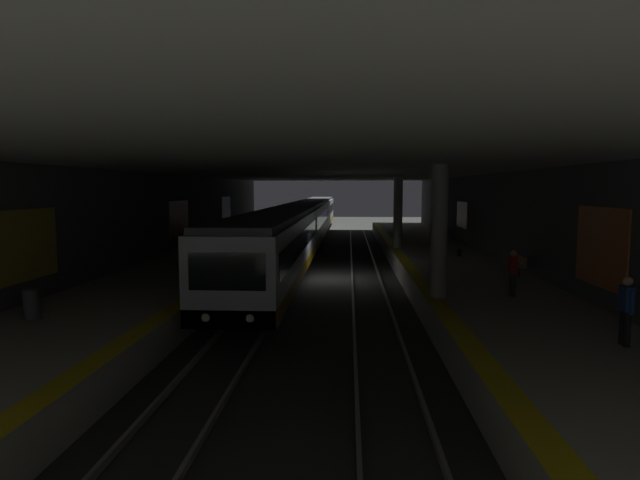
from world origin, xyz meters
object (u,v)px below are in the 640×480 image
bench_right_mid (212,233)px  person_waiting_near (626,308)px  pillar_near (439,231)px  trash_bin (32,304)px  bench_left_mid (440,229)px  pillar_far (398,212)px  backpack_on_floor (459,252)px  person_walking_mid (242,225)px  bench_right_near (202,237)px  person_standing_far (513,271)px  bench_left_near (516,263)px  metro_train (306,222)px

bench_right_mid → person_waiting_near: person_waiting_near is taller
pillar_near → trash_bin: size_ratio=5.35×
bench_left_mid → pillar_far: bearing=154.5°
bench_left_mid → backpack_on_floor: (-12.52, 1.14, -0.32)m
pillar_near → bench_left_mid: pillar_near is taller
pillar_far → pillar_near: bearing=180.0°
trash_bin → bench_right_mid: bearing=1.9°
pillar_far → bench_left_mid: 9.88m
pillar_near → person_walking_mid: pillar_near is taller
bench_right_mid → bench_left_mid: bearing=-75.0°
bench_right_near → person_standing_far: (-15.88, -15.52, 0.34)m
person_standing_far → pillar_far: bearing=10.3°
bench_left_near → backpack_on_floor: size_ratio=4.25×
pillar_near → bench_left_near: (4.88, -4.18, -1.75)m
metro_train → bench_left_near: (-19.63, -10.73, -0.45)m
person_waiting_near → bench_left_near: bearing=-3.8°
bench_left_near → bench_right_near: bearing=56.4°
bench_right_mid → pillar_far: bearing=-108.0°
pillar_far → trash_bin: 22.16m
pillar_near → bench_right_near: size_ratio=2.68×
pillar_near → metro_train: pillar_near is taller
person_waiting_near → metro_train: bearing=18.6°
bench_left_near → bench_right_mid: size_ratio=1.00×
bench_right_mid → person_waiting_near: size_ratio=1.02×
person_waiting_near → trash_bin: size_ratio=1.96×
person_walking_mid → trash_bin: (-25.25, 0.92, -0.48)m
trash_bin → pillar_far: bearing=-33.4°
bench_left_mid → person_standing_far: size_ratio=1.06×
bench_left_mid → person_standing_far: (-23.21, 1.55, 0.34)m
bench_left_mid → person_standing_far: bearing=176.2°
person_walking_mid → bench_right_mid: bearing=147.7°
pillar_far → bench_left_mid: pillar_far is taller
bench_right_mid → trash_bin: 22.64m
pillar_near → bench_left_near: pillar_near is taller
metro_train → person_waiting_near: metro_train is taller
pillar_far → bench_left_mid: (8.77, -4.18, -1.75)m
pillar_near → person_walking_mid: bearing=27.5°
bench_left_near → bench_left_mid: same height
bench_right_near → pillar_near: bearing=-141.6°
bench_right_near → person_waiting_near: person_waiting_near is taller
trash_bin → bench_left_mid: bearing=-31.0°
pillar_near → person_waiting_near: 6.53m
person_walking_mid → backpack_on_floor: bearing=-126.5°
bench_left_near → metro_train: bearing=28.7°
person_walking_mid → pillar_near: bearing=-152.5°
backpack_on_floor → trash_bin: 21.14m
bench_right_near → person_walking_mid: size_ratio=1.02×
bench_right_near → person_standing_far: 22.21m
metro_train → backpack_on_floor: metro_train is taller
pillar_near → bench_right_mid: (18.98, 12.88, -1.75)m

